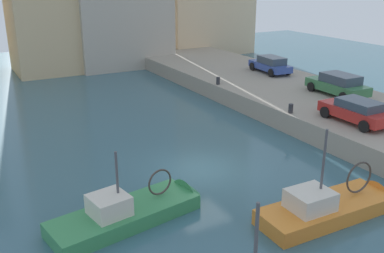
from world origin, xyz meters
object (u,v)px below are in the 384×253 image
mooring_bollard_mid (291,108)px  parked_car_red (357,111)px  parked_car_blue (271,64)px  parked_car_green (338,84)px  fishing_boat_green (136,216)px  mooring_bollard_north (218,81)px  fishing_boat_orange (333,212)px

mooring_bollard_mid → parked_car_red: bearing=-57.5°
parked_car_blue → parked_car_green: bearing=-93.4°
parked_car_blue → parked_car_red: bearing=-107.7°
fishing_boat_green → mooring_bollard_mid: fishing_boat_green is taller
parked_car_green → mooring_bollard_north: (-5.45, 6.44, -0.47)m
parked_car_green → parked_car_blue: (0.46, 7.74, -0.05)m
parked_car_green → mooring_bollard_north: 8.45m
parked_car_blue → fishing_boat_orange: bearing=-121.6°
fishing_boat_green → mooring_bollard_north: size_ratio=12.43×
fishing_boat_green → parked_car_red: 13.93m
mooring_bollard_north → parked_car_blue: bearing=12.4°
fishing_boat_orange → parked_car_red: fishing_boat_orange is taller
mooring_bollard_mid → fishing_boat_green: bearing=-158.4°
fishing_boat_green → parked_car_green: bearing=19.8°
parked_car_green → parked_car_red: 5.80m
parked_car_green → mooring_bollard_mid: bearing=-164.0°
parked_car_red → mooring_bollard_north: (-1.97, 11.08, -0.41)m
mooring_bollard_north → parked_car_red: bearing=-79.9°
fishing_boat_orange → mooring_bollard_mid: fishing_boat_orange is taller
fishing_boat_orange → mooring_bollard_north: bearing=73.4°
parked_car_blue → mooring_bollard_mid: size_ratio=7.73×
parked_car_green → parked_car_red: bearing=-126.9°
parked_car_green → parked_car_red: (-3.48, -4.64, -0.06)m
mooring_bollard_mid → mooring_bollard_north: same height
mooring_bollard_mid → mooring_bollard_north: 8.00m
fishing_boat_green → parked_car_green: 18.38m
fishing_boat_green → parked_car_blue: (17.67, 13.95, 1.79)m
parked_car_green → parked_car_red: size_ratio=1.08×
fishing_boat_orange → parked_car_green: bearing=43.5°
fishing_boat_green → mooring_bollard_mid: bearing=21.6°
fishing_boat_orange → parked_car_red: size_ratio=1.59×
fishing_boat_green → parked_car_red: (13.72, 1.57, 1.78)m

